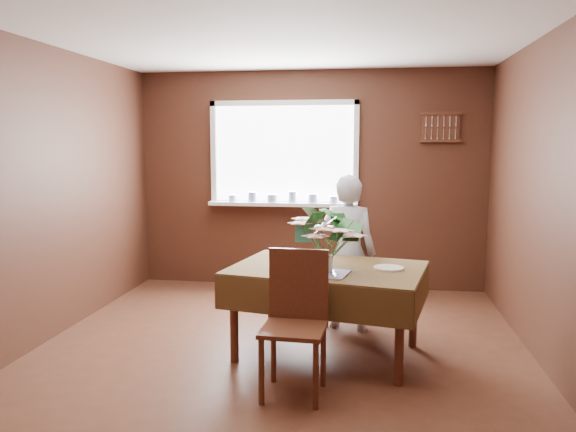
# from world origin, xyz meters

# --- Properties ---
(floor) EXTENTS (4.50, 4.50, 0.00)m
(floor) POSITION_xyz_m (0.00, 0.00, 0.00)
(floor) COLOR #482518
(floor) RESTS_ON ground
(ceiling) EXTENTS (4.50, 4.50, 0.00)m
(ceiling) POSITION_xyz_m (0.00, 0.00, 2.50)
(ceiling) COLOR white
(ceiling) RESTS_ON wall_back
(wall_back) EXTENTS (4.00, 0.00, 4.00)m
(wall_back) POSITION_xyz_m (0.00, 2.25, 1.25)
(wall_back) COLOR #593020
(wall_back) RESTS_ON floor
(wall_front) EXTENTS (4.00, 0.00, 4.00)m
(wall_front) POSITION_xyz_m (0.00, -2.25, 1.25)
(wall_front) COLOR #593020
(wall_front) RESTS_ON floor
(wall_left) EXTENTS (0.00, 4.50, 4.50)m
(wall_left) POSITION_xyz_m (-2.00, 0.00, 1.25)
(wall_left) COLOR #593020
(wall_left) RESTS_ON floor
(wall_right) EXTENTS (0.00, 4.50, 4.50)m
(wall_right) POSITION_xyz_m (2.00, 0.00, 1.25)
(wall_right) COLOR #593020
(wall_right) RESTS_ON floor
(window_assembly) EXTENTS (1.72, 0.20, 1.22)m
(window_assembly) POSITION_xyz_m (-0.30, 2.20, 1.35)
(window_assembly) COLOR white
(window_assembly) RESTS_ON wall_back
(spoon_rack) EXTENTS (0.44, 0.05, 0.33)m
(spoon_rack) POSITION_xyz_m (1.45, 2.22, 1.85)
(spoon_rack) COLOR #542B1B
(spoon_rack) RESTS_ON wall_back
(dining_table) EXTENTS (1.63, 1.26, 0.72)m
(dining_table) POSITION_xyz_m (0.38, 0.11, 0.63)
(dining_table) COLOR #542B1B
(dining_table) RESTS_ON floor
(chair_far) EXTENTS (0.42, 0.42, 0.91)m
(chair_far) POSITION_xyz_m (0.48, 0.87, 0.50)
(chair_far) COLOR #542B1B
(chair_far) RESTS_ON floor
(chair_near) EXTENTS (0.43, 0.43, 0.96)m
(chair_near) POSITION_xyz_m (0.22, -0.58, 0.52)
(chair_near) COLOR #542B1B
(chair_near) RESTS_ON floor
(seated_woman) EXTENTS (0.57, 0.43, 1.40)m
(seated_woman) POSITION_xyz_m (0.51, 0.77, 0.70)
(seated_woman) COLOR white
(seated_woman) RESTS_ON floor
(flower_bouquet) EXTENTS (0.52, 0.52, 0.44)m
(flower_bouquet) POSITION_xyz_m (0.38, -0.08, 1.00)
(flower_bouquet) COLOR white
(flower_bouquet) RESTS_ON dining_table
(side_plate) EXTENTS (0.28, 0.28, 0.01)m
(side_plate) POSITION_xyz_m (0.85, 0.10, 0.72)
(side_plate) COLOR white
(side_plate) RESTS_ON dining_table
(table_knife) EXTENTS (0.06, 0.21, 0.00)m
(table_knife) POSITION_xyz_m (0.45, -0.15, 0.72)
(table_knife) COLOR silver
(table_knife) RESTS_ON dining_table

